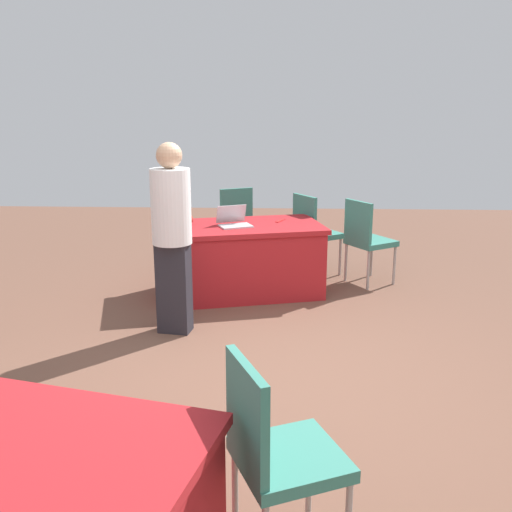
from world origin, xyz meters
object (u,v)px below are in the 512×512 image
chair_back_row (366,237)px  yarn_ball (188,219)px  chair_by_pillar (233,219)px  person_attendee_standing (172,230)px  table_foreground (242,259)px  scissors_red (280,221)px  laptop_silver (234,222)px  chair_tucked_right (313,229)px  chair_near_front (275,448)px

chair_back_row → yarn_ball: size_ratio=9.32×
chair_by_pillar → person_attendee_standing: person_attendee_standing is taller
table_foreground → scissors_red: bearing=-151.5°
chair_by_pillar → chair_back_row: chair_by_pillar is taller
laptop_silver → scissors_red: size_ratio=2.26×
chair_tucked_right → person_attendee_standing: size_ratio=0.57×
chair_tucked_right → scissors_red: size_ratio=5.31×
chair_near_front → yarn_ball: chair_near_front is taller
laptop_silver → person_attendee_standing: bearing=43.5°
chair_back_row → laptop_silver: bearing=-105.8°
chair_tucked_right → person_attendee_standing: (1.31, 1.82, 0.38)m
laptop_silver → yarn_ball: (0.49, -0.07, 0.01)m
chair_near_front → scissors_red: (-0.01, -3.96, 0.19)m
chair_by_pillar → yarn_ball: (0.36, 1.25, 0.24)m
yarn_ball → scissors_red: bearing=-168.0°
table_foreground → chair_tucked_right: (-0.78, -0.72, 0.18)m
table_foreground → laptop_silver: size_ratio=4.50×
person_attendee_standing → scissors_red: size_ratio=9.25×
chair_back_row → scissors_red: chair_back_row is taller
person_attendee_standing → laptop_silver: size_ratio=4.10×
chair_back_row → scissors_red: bearing=-113.1°
table_foreground → chair_back_row: (-1.35, -0.38, 0.17)m
chair_back_row → chair_by_pillar: bearing=-152.6°
table_foreground → person_attendee_standing: (0.53, 1.10, 0.55)m
table_foreground → scissors_red: 0.59m
laptop_silver → yarn_ball: 0.49m
chair_tucked_right → scissors_red: bearing=-70.9°
table_foreground → chair_back_row: chair_back_row is taller
table_foreground → scissors_red: (-0.40, -0.22, 0.37)m
chair_by_pillar → table_foreground: bearing=-106.2°
chair_by_pillar → yarn_ball: size_ratio=9.40×
chair_by_pillar → laptop_silver: size_ratio=2.36×
chair_by_pillar → scissors_red: size_ratio=5.32×
chair_tucked_right → yarn_ball: 1.54m
yarn_ball → chair_back_row: bearing=-169.0°
chair_back_row → laptop_silver: 1.51m
scissors_red → person_attendee_standing: bearing=-10.9°
chair_by_pillar → laptop_silver: bearing=-109.9°
chair_back_row → yarn_ball: 1.97m
table_foreground → yarn_ball: size_ratio=17.93×
table_foreground → chair_back_row: size_ratio=1.92×
chair_near_front → laptop_silver: 3.72m
laptop_silver → yarn_ball: size_ratio=3.99×
chair_near_front → chair_tucked_right: 4.48m
chair_near_front → scissors_red: chair_near_front is taller
table_foreground → laptop_silver: 0.42m
person_attendee_standing → table_foreground: bearing=-106.1°
table_foreground → chair_tucked_right: chair_tucked_right is taller
table_foreground → chair_tucked_right: bearing=-137.5°
table_foreground → chair_by_pillar: bearing=-81.0°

